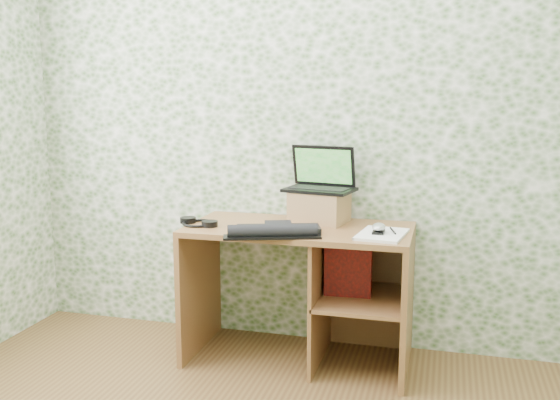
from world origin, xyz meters
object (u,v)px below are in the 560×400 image
(riser, at_px, (319,207))
(keyboard, at_px, (276,230))
(desk, at_px, (314,275))
(laptop, at_px, (321,180))
(notepad, at_px, (382,234))

(riser, bearing_deg, keyboard, -112.07)
(desk, xyz_separation_m, riser, (0.00, 0.12, 0.36))
(laptop, xyz_separation_m, keyboard, (-0.15, -0.41, -0.21))
(desk, height_order, notepad, notepad)
(laptop, bearing_deg, keyboard, -99.53)
(riser, distance_m, notepad, 0.45)
(desk, relative_size, riser, 4.15)
(desk, relative_size, laptop, 2.95)
(keyboard, bearing_deg, laptop, 51.14)
(laptop, relative_size, notepad, 1.30)
(desk, bearing_deg, laptop, 89.23)
(riser, relative_size, keyboard, 0.59)
(desk, distance_m, laptop, 0.52)
(laptop, bearing_deg, desk, -80.19)
(desk, bearing_deg, notepad, -19.04)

